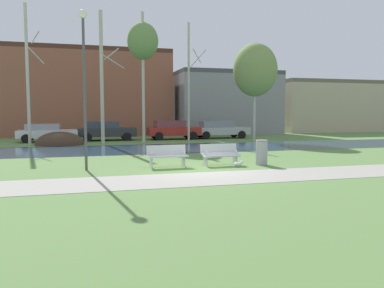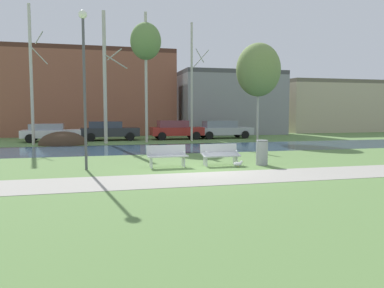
# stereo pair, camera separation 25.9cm
# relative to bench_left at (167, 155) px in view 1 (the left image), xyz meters

# --- Properties ---
(ground_plane) EXTENTS (120.00, 120.00, 0.00)m
(ground_plane) POSITION_rel_bench_left_xyz_m (1.11, 8.78, -0.47)
(ground_plane) COLOR #5B7F42
(paved_path_strip) EXTENTS (60.00, 2.48, 0.01)m
(paved_path_strip) POSITION_rel_bench_left_xyz_m (1.11, -2.89, -0.47)
(paved_path_strip) COLOR #9E998E
(paved_path_strip) RESTS_ON ground
(river_band) EXTENTS (80.00, 6.07, 0.01)m
(river_band) POSITION_rel_bench_left_xyz_m (1.11, 7.67, -0.47)
(river_band) COLOR #284256
(river_band) RESTS_ON ground
(soil_mound) EXTENTS (3.18, 2.60, 1.80)m
(soil_mound) POSITION_rel_bench_left_xyz_m (-4.87, 11.94, -0.47)
(soil_mound) COLOR #423021
(soil_mound) RESTS_ON ground
(bench_left) EXTENTS (1.62, 0.61, 0.87)m
(bench_left) POSITION_rel_bench_left_xyz_m (0.00, 0.00, 0.00)
(bench_left) COLOR silver
(bench_left) RESTS_ON ground
(bench_right) EXTENTS (1.62, 0.61, 0.87)m
(bench_right) POSITION_rel_bench_left_xyz_m (2.22, 0.00, 0.00)
(bench_right) COLOR silver
(bench_right) RESTS_ON ground
(trash_bin) EXTENTS (0.51, 0.51, 1.04)m
(trash_bin) POSITION_rel_bench_left_xyz_m (3.91, -0.37, 0.06)
(trash_bin) COLOR #999B9E
(trash_bin) RESTS_ON ground
(seagull) EXTENTS (0.44, 0.16, 0.26)m
(seagull) POSITION_rel_bench_left_xyz_m (2.74, -0.70, -0.34)
(seagull) COLOR white
(seagull) RESTS_ON ground
(streetlamp) EXTENTS (0.32, 0.32, 5.93)m
(streetlamp) POSITION_rel_bench_left_xyz_m (-3.11, 0.07, 3.43)
(streetlamp) COLOR #4C4C51
(streetlamp) RESTS_ON ground
(birch_far_left) EXTENTS (1.19, 1.92, 9.26)m
(birch_far_left) POSITION_rel_bench_left_xyz_m (-6.78, 12.49, 4.23)
(birch_far_left) COLOR beige
(birch_far_left) RESTS_ON ground
(birch_left) EXTENTS (1.68, 2.73, 9.07)m
(birch_left) POSITION_rel_bench_left_xyz_m (-2.01, 12.32, 4.13)
(birch_left) COLOR #BCB7A8
(birch_left) RESTS_ON ground
(birch_center_left) EXTENTS (2.18, 2.18, 9.22)m
(birch_center_left) POSITION_rel_bench_left_xyz_m (0.84, 12.55, 6.65)
(birch_center_left) COLOR #BCB7A8
(birch_center_left) RESTS_ON ground
(birch_center) EXTENTS (1.42, 2.21, 8.81)m
(birch_center) POSITION_rel_bench_left_xyz_m (4.36, 13.03, 4.02)
(birch_center) COLOR #BCB7A8
(birch_center) RESTS_ON ground
(birch_center_right) EXTENTS (3.32, 3.32, 7.34)m
(birch_center_right) POSITION_rel_bench_left_xyz_m (9.21, 11.90, 4.87)
(birch_center_right) COLOR #BCB7A8
(birch_center_right) RESTS_ON ground
(parked_van_nearest_white) EXTENTS (4.21, 2.13, 1.33)m
(parked_van_nearest_white) POSITION_rel_bench_left_xyz_m (-5.96, 14.90, 0.25)
(parked_van_nearest_white) COLOR silver
(parked_van_nearest_white) RESTS_ON ground
(parked_sedan_second_dark) EXTENTS (4.42, 2.15, 1.47)m
(parked_sedan_second_dark) POSITION_rel_bench_left_xyz_m (-1.73, 15.26, 0.31)
(parked_sedan_second_dark) COLOR #282B30
(parked_sedan_second_dark) RESTS_ON ground
(parked_hatch_third_red) EXTENTS (4.19, 2.04, 1.52)m
(parked_hatch_third_red) POSITION_rel_bench_left_xyz_m (3.53, 15.09, 0.32)
(parked_hatch_third_red) COLOR maroon
(parked_hatch_third_red) RESTS_ON ground
(parked_wagon_fourth_silver) EXTENTS (4.73, 1.98, 1.47)m
(parked_wagon_fourth_silver) POSITION_rel_bench_left_xyz_m (7.57, 15.26, 0.30)
(parked_wagon_fourth_silver) COLOR #B2B5BC
(parked_wagon_fourth_silver) RESTS_ON ground
(building_brick_low) EXTENTS (17.82, 6.19, 8.05)m
(building_brick_low) POSITION_rel_bench_left_xyz_m (-4.17, 23.38, 3.55)
(building_brick_low) COLOR brown
(building_brick_low) RESTS_ON ground
(building_grey_warehouse) EXTENTS (10.07, 6.11, 6.18)m
(building_grey_warehouse) POSITION_rel_bench_left_xyz_m (10.40, 21.54, 2.62)
(building_grey_warehouse) COLOR gray
(building_grey_warehouse) RESTS_ON ground
(building_beige_block) EXTENTS (16.63, 6.41, 5.66)m
(building_beige_block) POSITION_rel_bench_left_xyz_m (25.37, 23.22, 2.36)
(building_beige_block) COLOR #BCAD8E
(building_beige_block) RESTS_ON ground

